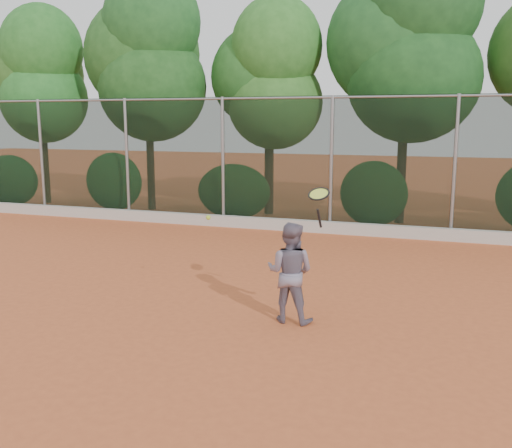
% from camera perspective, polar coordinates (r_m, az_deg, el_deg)
% --- Properties ---
extents(ground, '(80.00, 80.00, 0.00)m').
position_cam_1_polar(ground, '(8.55, -2.19, -9.43)').
color(ground, '#CA5C2F').
rests_on(ground, ground).
extents(concrete_curb, '(24.00, 0.20, 0.30)m').
position_cam_1_polar(concrete_curb, '(14.87, 7.25, -0.33)').
color(concrete_curb, '#B8B3AA').
rests_on(concrete_curb, ground).
extents(tennis_player, '(0.74, 0.60, 1.46)m').
position_cam_1_polar(tennis_player, '(8.26, 3.43, -4.84)').
color(tennis_player, slate).
rests_on(tennis_player, ground).
extents(chainlink_fence, '(24.09, 0.09, 3.50)m').
position_cam_1_polar(chainlink_fence, '(14.83, 7.54, 6.29)').
color(chainlink_fence, black).
rests_on(chainlink_fence, ground).
extents(foliage_backdrop, '(23.70, 3.63, 7.55)m').
position_cam_1_polar(foliage_backdrop, '(16.90, 7.25, 15.43)').
color(foliage_backdrop, '#402E18').
rests_on(foliage_backdrop, ground).
extents(tennis_racket, '(0.34, 0.32, 0.58)m').
position_cam_1_polar(tennis_racket, '(7.86, 6.31, 2.73)').
color(tennis_racket, black).
rests_on(tennis_racket, ground).
extents(tennis_ball_in_flight, '(0.07, 0.07, 0.07)m').
position_cam_1_polar(tennis_ball_in_flight, '(8.70, -4.80, 0.65)').
color(tennis_ball_in_flight, '#AECD2E').
rests_on(tennis_ball_in_flight, ground).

